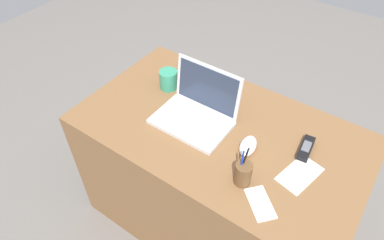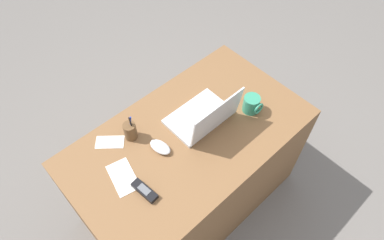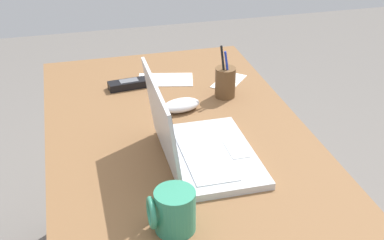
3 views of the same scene
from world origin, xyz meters
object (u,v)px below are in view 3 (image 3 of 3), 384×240
Objects in this scene: computer_mouse at (181,105)px; laptop at (195,145)px; coffee_mug_white at (173,211)px; cordless_phone at (129,84)px; pen_holder at (225,82)px.

laptop is at bearing 163.95° from computer_mouse.
coffee_mug_white is at bearing 154.62° from computer_mouse.
coffee_mug_white is at bearing 155.27° from laptop.
coffee_mug_white is 0.70m from cordless_phone.
computer_mouse is 0.17m from pen_holder.
computer_mouse is 0.52m from coffee_mug_white.
computer_mouse is 0.23m from cordless_phone.
laptop is 0.27m from computer_mouse.
coffee_mug_white is (-0.23, 0.11, 0.00)m from laptop.
coffee_mug_white reaches higher than computer_mouse.
computer_mouse reaches higher than cordless_phone.
cordless_phone is at bearing 12.05° from laptop.
coffee_mug_white is 0.72× the size of cordless_phone.
computer_mouse is (0.27, -0.03, -0.03)m from laptop.
laptop is at bearing -167.95° from cordless_phone.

